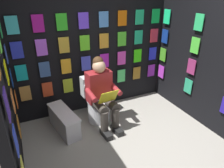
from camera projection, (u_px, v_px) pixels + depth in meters
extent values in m
cube|color=black|center=(93.00, 52.00, 3.77)|extent=(2.98, 0.10, 2.19)
cube|color=#B2823B|center=(26.00, 94.00, 3.45)|extent=(0.17, 0.01, 0.26)
cube|color=#BD3D1C|center=(48.00, 89.00, 3.58)|extent=(0.17, 0.01, 0.26)
cube|color=#A3BB25|center=(68.00, 86.00, 3.72)|extent=(0.17, 0.01, 0.26)
cube|color=#559C22|center=(87.00, 82.00, 3.86)|extent=(0.17, 0.01, 0.26)
cube|color=#F2421B|center=(105.00, 79.00, 4.00)|extent=(0.17, 0.01, 0.26)
cube|color=#4CE06E|center=(121.00, 76.00, 4.14)|extent=(0.17, 0.01, 0.26)
cube|color=#A37424|center=(137.00, 73.00, 4.27)|extent=(0.17, 0.01, 0.26)
cube|color=purple|center=(151.00, 70.00, 4.41)|extent=(0.17, 0.01, 0.26)
cube|color=#0FA3A3|center=(21.00, 73.00, 3.29)|extent=(0.17, 0.01, 0.26)
cube|color=#30518D|center=(45.00, 69.00, 3.43)|extent=(0.17, 0.01, 0.26)
cube|color=gold|center=(66.00, 66.00, 3.57)|extent=(0.17, 0.01, 0.26)
cube|color=#3C46C2|center=(86.00, 63.00, 3.70)|extent=(0.17, 0.01, 0.26)
cube|color=purple|center=(104.00, 61.00, 3.84)|extent=(0.17, 0.01, 0.26)
cube|color=#DA3EB7|center=(122.00, 58.00, 3.98)|extent=(0.17, 0.01, 0.26)
cube|color=#3CE514|center=(138.00, 56.00, 4.12)|extent=(0.17, 0.01, 0.26)
cube|color=#2627E2|center=(153.00, 54.00, 4.26)|extent=(0.17, 0.01, 0.26)
cube|color=#212CAD|center=(17.00, 50.00, 3.14)|extent=(0.17, 0.01, 0.26)
cube|color=#AA4FE8|center=(42.00, 48.00, 3.27)|extent=(0.17, 0.01, 0.26)
cube|color=gold|center=(64.00, 45.00, 3.41)|extent=(0.17, 0.01, 0.26)
cube|color=#5ED723|center=(85.00, 43.00, 3.55)|extent=(0.17, 0.01, 0.26)
cube|color=gold|center=(104.00, 41.00, 3.69)|extent=(0.17, 0.01, 0.26)
cube|color=green|center=(122.00, 39.00, 3.83)|extent=(0.17, 0.01, 0.26)
cube|color=#1EAA76|center=(139.00, 37.00, 3.96)|extent=(0.17, 0.01, 0.26)
cube|color=#C72C3A|center=(154.00, 36.00, 4.10)|extent=(0.17, 0.01, 0.26)
cube|color=#33A8B4|center=(12.00, 25.00, 2.98)|extent=(0.17, 0.01, 0.26)
cube|color=#9A1081|center=(38.00, 24.00, 3.12)|extent=(0.17, 0.01, 0.26)
cube|color=green|center=(62.00, 22.00, 3.26)|extent=(0.17, 0.01, 0.26)
cube|color=#613AE6|center=(84.00, 21.00, 3.39)|extent=(0.17, 0.01, 0.26)
cube|color=#4986D2|center=(104.00, 19.00, 3.53)|extent=(0.17, 0.01, 0.26)
cube|color=#CB5E0A|center=(122.00, 18.00, 3.67)|extent=(0.17, 0.01, 0.26)
cube|color=#1FAD71|center=(140.00, 17.00, 3.81)|extent=(0.17, 0.01, 0.26)
cube|color=#11913E|center=(156.00, 16.00, 3.95)|extent=(0.17, 0.01, 0.26)
cube|color=black|center=(197.00, 57.00, 3.52)|extent=(0.10, 1.92, 2.19)
cube|color=#B338C5|center=(161.00, 72.00, 4.35)|extent=(0.01, 0.17, 0.26)
cube|color=#29A172|center=(188.00, 86.00, 3.71)|extent=(0.01, 0.17, 0.26)
cube|color=#4CA625|center=(163.00, 55.00, 4.19)|extent=(0.01, 0.17, 0.26)
cube|color=#962D65|center=(191.00, 67.00, 3.55)|extent=(0.01, 0.17, 0.26)
cube|color=navy|center=(165.00, 36.00, 4.04)|extent=(0.01, 0.17, 0.26)
cube|color=#4DCD3C|center=(195.00, 45.00, 3.40)|extent=(0.01, 0.17, 0.26)
cube|color=#1DF08B|center=(167.00, 17.00, 3.88)|extent=(0.01, 0.17, 0.26)
cube|color=#2CC26A|center=(199.00, 22.00, 3.24)|extent=(0.01, 0.17, 0.26)
cube|color=black|center=(2.00, 90.00, 2.37)|extent=(0.10, 1.92, 2.19)
cube|color=#BF7726|center=(19.00, 126.00, 2.63)|extent=(0.01, 0.17, 0.26)
cube|color=orange|center=(16.00, 99.00, 3.27)|extent=(0.01, 0.17, 0.26)
cube|color=blue|center=(16.00, 141.00, 1.83)|extent=(0.01, 0.17, 0.26)
cube|color=orange|center=(13.00, 101.00, 2.47)|extent=(0.01, 0.17, 0.26)
cube|color=#123A97|center=(11.00, 78.00, 3.11)|extent=(0.01, 0.17, 0.26)
cube|color=#3B2494|center=(7.00, 104.00, 1.67)|extent=(0.01, 0.17, 0.26)
cube|color=yellow|center=(6.00, 72.00, 2.32)|extent=(0.01, 0.17, 0.26)
cube|color=#3551B8|center=(6.00, 54.00, 2.96)|extent=(0.01, 0.17, 0.26)
cube|color=green|center=(0.00, 28.00, 2.80)|extent=(0.01, 0.17, 0.26)
cylinder|color=white|center=(99.00, 110.00, 3.65)|extent=(0.38, 0.38, 0.40)
cylinder|color=white|center=(99.00, 100.00, 3.56)|extent=(0.41, 0.41, 0.02)
cube|color=white|center=(92.00, 85.00, 3.70)|extent=(0.39, 0.21, 0.36)
cylinder|color=white|center=(94.00, 87.00, 3.62)|extent=(0.39, 0.10, 0.39)
cube|color=maroon|center=(99.00, 86.00, 3.42)|extent=(0.42, 0.25, 0.52)
sphere|color=tan|center=(99.00, 66.00, 3.25)|extent=(0.21, 0.21, 0.21)
sphere|color=#472D19|center=(98.00, 62.00, 3.24)|extent=(0.17, 0.17, 0.17)
cylinder|color=#38332D|center=(110.00, 103.00, 3.41)|extent=(0.18, 0.41, 0.15)
cylinder|color=#38332D|center=(99.00, 106.00, 3.32)|extent=(0.18, 0.41, 0.15)
cylinder|color=#38332D|center=(115.00, 120.00, 3.36)|extent=(0.12, 0.12, 0.42)
cylinder|color=#38332D|center=(104.00, 123.00, 3.27)|extent=(0.12, 0.12, 0.42)
cube|color=black|center=(117.00, 130.00, 3.39)|extent=(0.13, 0.27, 0.09)
cube|color=black|center=(106.00, 134.00, 3.30)|extent=(0.13, 0.27, 0.09)
cylinder|color=maroon|center=(116.00, 89.00, 3.39)|extent=(0.11, 0.31, 0.13)
cylinder|color=maroon|center=(91.00, 95.00, 3.19)|extent=(0.11, 0.31, 0.13)
cube|color=gold|center=(109.00, 97.00, 3.17)|extent=(0.31, 0.15, 0.23)
cube|color=silver|center=(64.00, 122.00, 3.39)|extent=(0.37, 0.78, 0.34)
cube|color=white|center=(63.00, 112.00, 3.31)|extent=(0.39, 0.81, 0.03)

